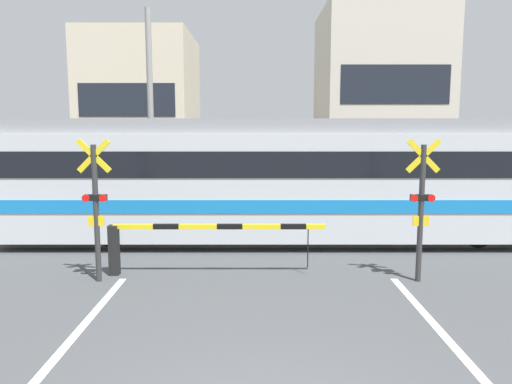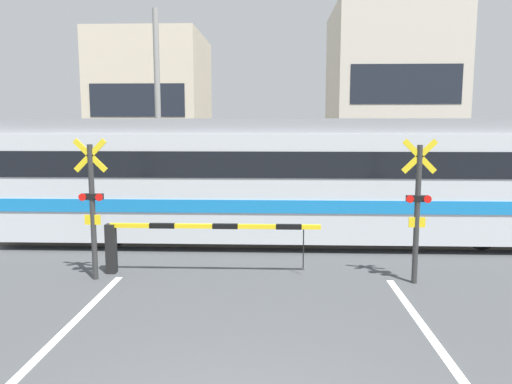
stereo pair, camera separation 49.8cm
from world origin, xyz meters
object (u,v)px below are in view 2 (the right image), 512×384
(crossing_barrier_near, at_px, (171,236))
(crossing_signal_left, at_px, (92,203))
(crossing_barrier_far, at_px, (315,196))
(pedestrian, at_px, (245,182))
(commuter_train, at_px, (295,177))
(crossing_signal_right, at_px, (417,205))

(crossing_barrier_near, bearing_deg, crossing_signal_left, -163.81)
(crossing_barrier_far, distance_m, pedestrian, 3.35)
(crossing_barrier_far, relative_size, pedestrian, 2.69)
(crossing_barrier_near, xyz_separation_m, pedestrian, (1.05, 8.40, 0.16))
(crossing_signal_left, bearing_deg, crossing_barrier_far, 52.69)
(crossing_barrier_far, bearing_deg, pedestrian, 137.05)
(commuter_train, distance_m, pedestrian, 5.66)
(crossing_barrier_near, relative_size, crossing_signal_left, 1.57)
(commuter_train, bearing_deg, crossing_barrier_near, -131.72)
(crossing_barrier_near, xyz_separation_m, crossing_signal_left, (-1.48, -0.43, 0.77))
(crossing_signal_left, height_order, pedestrian, crossing_signal_left)
(commuter_train, xyz_separation_m, pedestrian, (-1.66, 5.35, -0.79))
(commuter_train, xyz_separation_m, crossing_barrier_near, (-2.72, -3.05, -0.95))
(crossing_barrier_near, height_order, crossing_signal_left, crossing_signal_left)
(pedestrian, bearing_deg, commuter_train, -72.73)
(commuter_train, height_order, crossing_signal_right, commuter_train)
(crossing_signal_left, distance_m, pedestrian, 9.21)
(commuter_train, xyz_separation_m, crossing_barrier_far, (0.79, 3.07, -0.95))
(commuter_train, xyz_separation_m, crossing_signal_left, (-4.20, -3.48, -0.18))
(crossing_barrier_far, distance_m, crossing_signal_left, 8.27)
(crossing_barrier_near, bearing_deg, pedestrian, 82.85)
(crossing_barrier_near, bearing_deg, crossing_barrier_far, 60.17)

